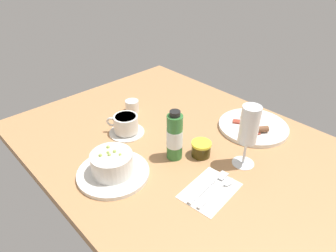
{
  "coord_description": "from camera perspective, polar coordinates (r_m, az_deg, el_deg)",
  "views": [
    {
      "loc": [
        59.45,
        -59.28,
        60.18
      ],
      "look_at": [
        -1.27,
        -2.32,
        6.62
      ],
      "focal_mm": 32.62,
      "sensor_mm": 36.0,
      "label": 1
    }
  ],
  "objects": [
    {
      "name": "ground_plane",
      "position": [
        1.04,
        1.41,
        -3.56
      ],
      "size": [
        110.0,
        84.0,
        3.0
      ],
      "primitive_type": "cube",
      "color": "#B27F51"
    },
    {
      "name": "sauce_bottle_green",
      "position": [
        0.92,
        1.25,
        -2.0
      ],
      "size": [
        4.99,
        4.99,
        16.54
      ],
      "color": "#337233",
      "rests_on": "ground_plane"
    },
    {
      "name": "breakfast_plate",
      "position": [
        1.14,
        15.58,
        0.01
      ],
      "size": [
        24.61,
        24.61,
        3.7
      ],
      "color": "silver",
      "rests_on": "ground_plane"
    },
    {
      "name": "porridge_bowl",
      "position": [
        0.89,
        -10.35,
        -7.31
      ],
      "size": [
        21.04,
        21.04,
        8.1
      ],
      "color": "silver",
      "rests_on": "ground_plane"
    },
    {
      "name": "creamer_jug",
      "position": [
        1.2,
        -6.75,
        3.74
      ],
      "size": [
        5.15,
        6.21,
        5.25
      ],
      "color": "silver",
      "rests_on": "ground_plane"
    },
    {
      "name": "jam_jar",
      "position": [
        0.96,
        6.21,
        -4.27
      ],
      "size": [
        6.26,
        6.26,
        4.87
      ],
      "color": "#382E0D",
      "rests_on": "ground_plane"
    },
    {
      "name": "wine_glass",
      "position": [
        0.89,
        14.89,
        -0.32
      ],
      "size": [
        6.74,
        6.74,
        19.82
      ],
      "color": "white",
      "rests_on": "ground_plane"
    },
    {
      "name": "coffee_cup",
      "position": [
        1.07,
        -7.87,
        0.2
      ],
      "size": [
        12.36,
        12.36,
        6.83
      ],
      "color": "silver",
      "rests_on": "ground_plane"
    },
    {
      "name": "cutlery_setting",
      "position": [
        0.86,
        8.12,
        -11.61
      ],
      "size": [
        13.19,
        17.39,
        0.9
      ],
      "color": "silver",
      "rests_on": "ground_plane"
    }
  ]
}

